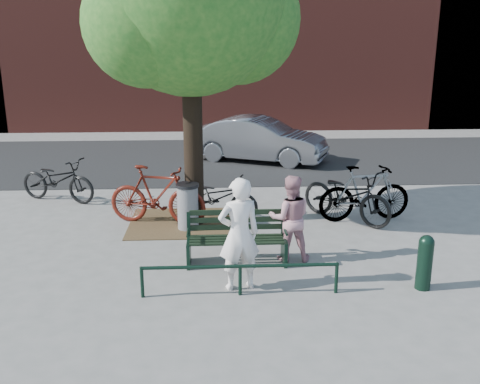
{
  "coord_description": "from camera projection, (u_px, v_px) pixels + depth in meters",
  "views": [
    {
      "loc": [
        -0.38,
        -8.72,
        3.83
      ],
      "look_at": [
        0.11,
        1.0,
        1.03
      ],
      "focal_mm": 40.0,
      "sensor_mm": 36.0,
      "label": 1
    }
  ],
  "objects": [
    {
      "name": "park_bench",
      "position": [
        236.0,
        237.0,
        9.39
      ],
      "size": [
        1.74,
        0.54,
        0.97
      ],
      "color": "black",
      "rests_on": "ground"
    },
    {
      "name": "road",
      "position": [
        225.0,
        159.0,
        17.6
      ],
      "size": [
        40.0,
        7.0,
        0.01
      ],
      "primitive_type": "cube",
      "color": "black",
      "rests_on": "ground"
    },
    {
      "name": "person_right",
      "position": [
        290.0,
        218.0,
        9.42
      ],
      "size": [
        0.78,
        0.62,
        1.56
      ],
      "primitive_type": "imported",
      "rotation": [
        0.0,
        0.0,
        3.11
      ],
      "color": "#BA808A",
      "rests_on": "ground"
    },
    {
      "name": "bicycle_a",
      "position": [
        58.0,
        180.0,
        12.94
      ],
      "size": [
        2.15,
        1.42,
        1.07
      ],
      "primitive_type": "imported",
      "rotation": [
        0.0,
        0.0,
        1.18
      ],
      "color": "black",
      "rests_on": "ground"
    },
    {
      "name": "bicycle_e",
      "position": [
        347.0,
        195.0,
        11.52
      ],
      "size": [
        2.05,
        2.1,
        1.14
      ],
      "primitive_type": "imported",
      "rotation": [
        0.0,
        0.0,
        0.76
      ],
      "color": "black",
      "rests_on": "ground"
    },
    {
      "name": "dirt_pit",
      "position": [
        186.0,
        223.0,
        11.51
      ],
      "size": [
        2.4,
        2.0,
        0.02
      ],
      "primitive_type": "cube",
      "color": "brown",
      "rests_on": "ground"
    },
    {
      "name": "person_left",
      "position": [
        239.0,
        234.0,
        8.28
      ],
      "size": [
        0.74,
        0.57,
        1.82
      ],
      "primitive_type": "imported",
      "rotation": [
        0.0,
        0.0,
        3.37
      ],
      "color": "white",
      "rests_on": "ground"
    },
    {
      "name": "bollard",
      "position": [
        425.0,
        260.0,
        8.37
      ],
      "size": [
        0.24,
        0.24,
        0.9
      ],
      "color": "black",
      "rests_on": "ground"
    },
    {
      "name": "litter_bin",
      "position": [
        188.0,
        206.0,
        11.03
      ],
      "size": [
        0.48,
        0.48,
        0.97
      ],
      "color": "gray",
      "rests_on": "ground"
    },
    {
      "name": "ground",
      "position": [
        237.0,
        263.0,
        9.44
      ],
      "size": [
        90.0,
        90.0,
        0.0
      ],
      "primitive_type": "plane",
      "color": "gray",
      "rests_on": "ground"
    },
    {
      "name": "bicycle_c",
      "position": [
        217.0,
        197.0,
        11.71
      ],
      "size": [
        1.95,
        1.16,
        0.97
      ],
      "primitive_type": "imported",
      "rotation": [
        0.0,
        0.0,
        1.27
      ],
      "color": "black",
      "rests_on": "ground"
    },
    {
      "name": "bicycle_b",
      "position": [
        157.0,
        195.0,
        11.3
      ],
      "size": [
        2.2,
        1.11,
        1.27
      ],
      "primitive_type": "imported",
      "rotation": [
        0.0,
        0.0,
        1.32
      ],
      "color": "#50140B",
      "rests_on": "ground"
    },
    {
      "name": "guard_railing",
      "position": [
        240.0,
        271.0,
        8.18
      ],
      "size": [
        3.06,
        0.06,
        0.51
      ],
      "color": "black",
      "rests_on": "ground"
    },
    {
      "name": "bicycle_d",
      "position": [
        365.0,
        193.0,
        11.52
      ],
      "size": [
        2.1,
        0.81,
        1.23
      ],
      "primitive_type": "imported",
      "rotation": [
        0.0,
        0.0,
        1.69
      ],
      "color": "gray",
      "rests_on": "ground"
    },
    {
      "name": "street_tree",
      "position": [
        193.0,
        7.0,
        10.29
      ],
      "size": [
        4.2,
        3.8,
        6.5
      ],
      "color": "black",
      "rests_on": "ground"
    },
    {
      "name": "parked_car",
      "position": [
        259.0,
        140.0,
        17.13
      ],
      "size": [
        4.54,
        3.11,
        1.42
      ],
      "primitive_type": "imported",
      "rotation": [
        0.0,
        0.0,
        1.15
      ],
      "color": "slate",
      "rests_on": "ground"
    }
  ]
}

